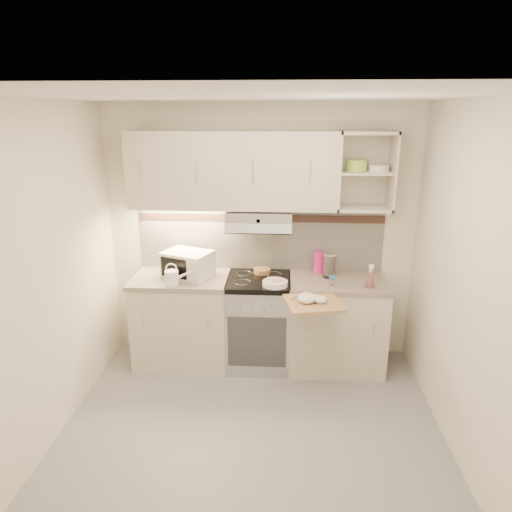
{
  "coord_description": "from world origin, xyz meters",
  "views": [
    {
      "loc": [
        0.22,
        -2.95,
        2.4
      ],
      "look_at": [
        -0.02,
        0.95,
        1.17
      ],
      "focal_mm": 32.0,
      "sensor_mm": 36.0,
      "label": 1
    }
  ],
  "objects_px": {
    "electric_range": "(259,321)",
    "pink_pitcher": "(319,262)",
    "spray_bottle": "(370,278)",
    "microwave": "(188,264)",
    "watering_can": "(173,277)",
    "cutting_board": "(314,303)",
    "glass_jar": "(330,265)",
    "plate_stack": "(275,283)"
  },
  "relations": [
    {
      "from": "electric_range",
      "to": "pink_pitcher",
      "type": "bearing_deg",
      "value": 19.0
    },
    {
      "from": "electric_range",
      "to": "spray_bottle",
      "type": "relative_size",
      "value": 3.93
    },
    {
      "from": "microwave",
      "to": "spray_bottle",
      "type": "relative_size",
      "value": 2.28
    },
    {
      "from": "watering_can",
      "to": "cutting_board",
      "type": "distance_m",
      "value": 1.3
    },
    {
      "from": "glass_jar",
      "to": "spray_bottle",
      "type": "relative_size",
      "value": 1.06
    },
    {
      "from": "plate_stack",
      "to": "spray_bottle",
      "type": "bearing_deg",
      "value": 0.78
    },
    {
      "from": "glass_jar",
      "to": "spray_bottle",
      "type": "bearing_deg",
      "value": -35.9
    },
    {
      "from": "microwave",
      "to": "watering_can",
      "type": "distance_m",
      "value": 0.26
    },
    {
      "from": "spray_bottle",
      "to": "cutting_board",
      "type": "distance_m",
      "value": 0.63
    },
    {
      "from": "microwave",
      "to": "pink_pitcher",
      "type": "xyz_separation_m",
      "value": [
        1.26,
        0.18,
        -0.02
      ]
    },
    {
      "from": "watering_can",
      "to": "cutting_board",
      "type": "height_order",
      "value": "watering_can"
    },
    {
      "from": "pink_pitcher",
      "to": "cutting_board",
      "type": "bearing_deg",
      "value": -74.62
    },
    {
      "from": "pink_pitcher",
      "to": "glass_jar",
      "type": "height_order",
      "value": "glass_jar"
    },
    {
      "from": "electric_range",
      "to": "plate_stack",
      "type": "height_order",
      "value": "plate_stack"
    },
    {
      "from": "plate_stack",
      "to": "glass_jar",
      "type": "bearing_deg",
      "value": 26.7
    },
    {
      "from": "watering_can",
      "to": "spray_bottle",
      "type": "xyz_separation_m",
      "value": [
        1.78,
        0.04,
        0.02
      ]
    },
    {
      "from": "pink_pitcher",
      "to": "spray_bottle",
      "type": "height_order",
      "value": "spray_bottle"
    },
    {
      "from": "plate_stack",
      "to": "cutting_board",
      "type": "relative_size",
      "value": 0.51
    },
    {
      "from": "plate_stack",
      "to": "pink_pitcher",
      "type": "relative_size",
      "value": 1.08
    },
    {
      "from": "watering_can",
      "to": "microwave",
      "type": "bearing_deg",
      "value": 62.25
    },
    {
      "from": "plate_stack",
      "to": "microwave",
      "type": "bearing_deg",
      "value": 166.3
    },
    {
      "from": "pink_pitcher",
      "to": "cutting_board",
      "type": "relative_size",
      "value": 0.47
    },
    {
      "from": "pink_pitcher",
      "to": "spray_bottle",
      "type": "distance_m",
      "value": 0.57
    },
    {
      "from": "microwave",
      "to": "glass_jar",
      "type": "bearing_deg",
      "value": 25.1
    },
    {
      "from": "glass_jar",
      "to": "spray_bottle",
      "type": "height_order",
      "value": "glass_jar"
    },
    {
      "from": "glass_jar",
      "to": "microwave",
      "type": "bearing_deg",
      "value": -177.78
    },
    {
      "from": "electric_range",
      "to": "pink_pitcher",
      "type": "xyz_separation_m",
      "value": [
        0.58,
        0.2,
        0.56
      ]
    },
    {
      "from": "electric_range",
      "to": "cutting_board",
      "type": "height_order",
      "value": "electric_range"
    },
    {
      "from": "microwave",
      "to": "cutting_board",
      "type": "relative_size",
      "value": 1.16
    },
    {
      "from": "watering_can",
      "to": "plate_stack",
      "type": "relative_size",
      "value": 1.05
    },
    {
      "from": "pink_pitcher",
      "to": "spray_bottle",
      "type": "relative_size",
      "value": 0.93
    },
    {
      "from": "watering_can",
      "to": "pink_pitcher",
      "type": "bearing_deg",
      "value": 10.44
    },
    {
      "from": "plate_stack",
      "to": "spray_bottle",
      "type": "relative_size",
      "value": 1.01
    },
    {
      "from": "spray_bottle",
      "to": "watering_can",
      "type": "bearing_deg",
      "value": -166.19
    },
    {
      "from": "watering_can",
      "to": "cutting_board",
      "type": "xyz_separation_m",
      "value": [
        1.26,
        -0.29,
        -0.1
      ]
    },
    {
      "from": "watering_can",
      "to": "glass_jar",
      "type": "bearing_deg",
      "value": 4.85
    },
    {
      "from": "microwave",
      "to": "pink_pitcher",
      "type": "distance_m",
      "value": 1.27
    },
    {
      "from": "electric_range",
      "to": "pink_pitcher",
      "type": "distance_m",
      "value": 0.83
    },
    {
      "from": "electric_range",
      "to": "microwave",
      "type": "distance_m",
      "value": 0.89
    },
    {
      "from": "cutting_board",
      "to": "plate_stack",
      "type": "bearing_deg",
      "value": 124.42
    },
    {
      "from": "pink_pitcher",
      "to": "electric_range",
      "type": "bearing_deg",
      "value": -138.21
    },
    {
      "from": "pink_pitcher",
      "to": "spray_bottle",
      "type": "bearing_deg",
      "value": -17.84
    }
  ]
}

